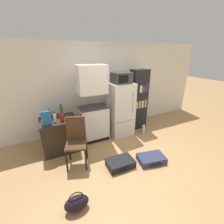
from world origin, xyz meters
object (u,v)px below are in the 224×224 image
Objects in this scene: side_table at (60,134)px; cereal_box at (46,118)px; bottle_milk_white at (55,118)px; bottle_amber_beer at (49,114)px; refrigerator at (121,110)px; suitcase_small_flat at (151,159)px; bookshelf at (138,100)px; water_bottle_front at (144,129)px; kitchen_hutch at (93,107)px; suitcase_large_flat at (120,163)px; bowl at (45,121)px; microwave at (121,78)px; chair at (76,137)px; bottle_green_tall at (62,111)px; handbag at (77,203)px; bottle_ketchup_red at (62,118)px.

side_table is 2.64× the size of cereal_box.
bottle_milk_white is at bearing -116.00° from side_table.
bottle_amber_beer is 0.86× the size of bottle_milk_white.
suitcase_small_flat is (0.01, -1.38, -0.66)m from refrigerator.
water_bottle_front is at bearing -96.54° from bookshelf.
refrigerator is 4.80× the size of water_bottle_front.
kitchen_hutch is 1.62m from water_bottle_front.
kitchen_hutch reaches higher than suitcase_large_flat.
bookshelf is 2.40m from bottle_milk_white.
kitchen_hutch reaches higher than bowl.
bottle_amber_beer reaches higher than bowl.
microwave is 2.52× the size of bottle_amber_beer.
microwave is 0.85× the size of suitcase_large_flat.
chair is at bearing -59.53° from bottle_milk_white.
bookshelf is 9.44× the size of bottle_amber_beer.
cereal_box reaches higher than bottle_milk_white.
cereal_box reaches higher than side_table.
bottle_amber_beer is 0.28m from bowl.
bowl reaches higher than suitcase_large_flat.
bottle_amber_beer is 0.61× the size of bottle_green_tall.
suitcase_large_flat is 1.15m from handbag.
cereal_box reaches higher than bottle_ketchup_red.
suitcase_small_flat is at bearing -40.87° from bottle_amber_beer.
bowl is 0.53× the size of cereal_box.
bottle_ketchup_red is at bearing 127.72° from chair.
refrigerator is 1.53m from suitcase_large_flat.
bottle_amber_beer is 0.52× the size of handbag.
cereal_box is 0.30× the size of chair.
bookshelf is 5.90× the size of cereal_box.
bottle_amber_beer reaches higher than suitcase_small_flat.
bottle_ketchup_red is 2.31m from water_bottle_front.
kitchen_hutch is 8.93× the size of bottle_milk_white.
water_bottle_front is (1.27, 0.93, 0.05)m from suitcase_large_flat.
refrigerator is 2.34× the size of suitcase_small_flat.
refrigerator is 3.09× the size of microwave.
bottle_milk_white is 0.60× the size of handbag.
bottle_milk_white is at bearing 139.61° from chair.
kitchen_hutch is at bearing -177.09° from bookshelf.
water_bottle_front is at bearing 32.35° from handbag.
kitchen_hutch is 4.10× the size of microwave.
microwave is 0.46× the size of chair.
bowl is 0.29× the size of suitcase_large_flat.
bookshelf reaches higher than bottle_green_tall.
side_table is at bearing 117.35° from bottle_ketchup_red.
bottle_ketchup_red reaches higher than suitcase_large_flat.
bottle_green_tall is 1.96× the size of bowl.
refrigerator reaches higher than bottle_green_tall.
chair is (0.17, -0.51, -0.26)m from bottle_ketchup_red.
microwave reaches higher than chair.
bottle_green_tall reaches higher than side_table.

